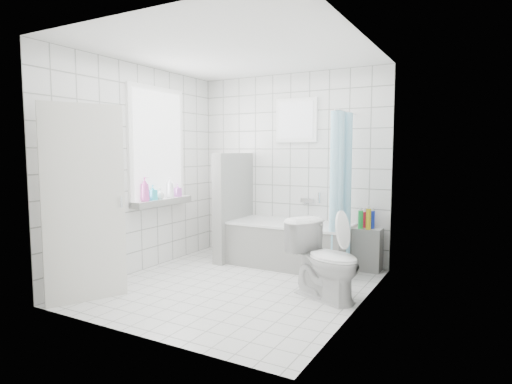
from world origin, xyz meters
The scene contains 19 objects.
ground centered at (0.00, 0.00, 0.00)m, with size 3.00×3.00×0.00m, color white.
ceiling centered at (0.00, 0.00, 2.60)m, with size 3.00×3.00×0.00m, color white.
wall_back centered at (0.00, 1.50, 1.30)m, with size 2.80×0.02×2.60m, color white.
wall_front centered at (0.00, -1.50, 1.30)m, with size 2.80×0.02×2.60m, color white.
wall_left centered at (-1.40, 0.00, 1.30)m, with size 0.02×3.00×2.60m, color white.
wall_right centered at (1.40, 0.00, 1.30)m, with size 0.02×3.00×2.60m, color white.
window_left centered at (-1.35, 0.30, 1.60)m, with size 0.01×0.90×1.40m, color white.
window_back centered at (0.10, 1.46, 1.95)m, with size 0.50×0.01×0.50m, color white.
window_sill centered at (-1.31, 0.30, 0.86)m, with size 0.18×1.02×0.08m, color white.
door centered at (-1.07, -1.12, 1.00)m, with size 0.04×0.80×2.00m, color silver.
bathtub centered at (0.18, 1.12, 0.29)m, with size 1.59×0.77×0.58m.
partition_wall centered at (-0.68, 1.07, 0.75)m, with size 0.15×0.85×1.50m, color white.
tiled_ledge centered at (1.12, 1.38, 0.28)m, with size 0.40×0.24×0.55m, color white.
toilet centered at (1.03, 0.12, 0.41)m, with size 0.45×0.80×0.81m, color white.
curtain_rod centered at (0.92, 1.10, 2.00)m, with size 0.02×0.02×0.80m, color silver.
shower_curtain centered at (0.92, 0.97, 1.10)m, with size 0.14×0.48×1.78m, color #55CFFB, non-canonical shape.
tub_faucet centered at (0.28, 1.46, 0.85)m, with size 0.18×0.06×0.06m, color silver.
sill_bottles centered at (-1.30, 0.22, 1.02)m, with size 0.17×0.78×0.31m.
ledge_bottles centered at (1.13, 1.34, 0.67)m, with size 0.19×0.18×0.26m.
Camera 1 is at (2.50, -4.01, 1.53)m, focal length 30.00 mm.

